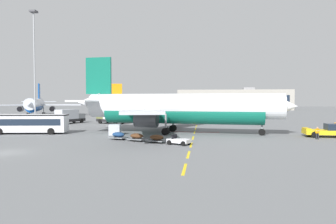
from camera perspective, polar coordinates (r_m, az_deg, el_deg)
The scene contains 14 objects.
ground at distance 71.00m, azimuth 23.48°, elevation -2.15°, with size 400.00×400.00×0.00m, color slate.
apron_paint_markings at distance 65.85m, azimuth 5.38°, elevation -2.31°, with size 8.00×96.59×0.01m.
airliner_foreground at distance 47.54m, azimuth 1.96°, elevation 0.73°, with size 34.82×34.42×12.20m.
pushback_tug at distance 48.46m, azimuth 27.71°, elevation -3.10°, with size 6.16×3.48×2.08m.
airliner_mid_left at distance 133.40m, azimuth -3.69°, elevation 1.69°, with size 35.09×34.49×12.32m.
airliner_far_center at distance 111.79m, azimuth -23.47°, elevation 1.25°, with size 29.83×31.28×11.36m.
apron_shuttle_bus at distance 51.99m, azimuth -24.75°, elevation -1.77°, with size 12.29×4.45×3.00m.
fuel_service_truck at distance 71.36m, azimuth -17.88°, elevation -0.73°, with size 4.84×7.39×3.14m.
ground_power_truck at distance 68.27m, azimuth -10.37°, elevation -0.79°, with size 7.34×5.23×3.14m.
baggage_train at distance 38.09m, azimuth -3.99°, elevation -4.79°, with size 11.17×6.12×1.14m.
ground_crew_worker at distance 44.93m, azimuth 26.06°, elevation -3.42°, with size 0.61×0.47×1.66m.
uld_cargo_container at distance 46.17m, azimuth -9.87°, elevation -3.26°, with size 1.78×1.74×1.60m.
apron_light_mast_near at distance 93.55m, azimuth -23.66°, elevation 9.99°, with size 1.80×1.80×29.81m.
terminal_satellite at distance 177.07m, azimuth 11.88°, elevation 2.23°, with size 60.07×27.90×12.37m.
Camera 1 is at (19.39, -27.75, 5.16)m, focal length 32.71 mm.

